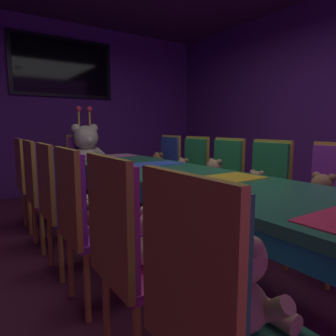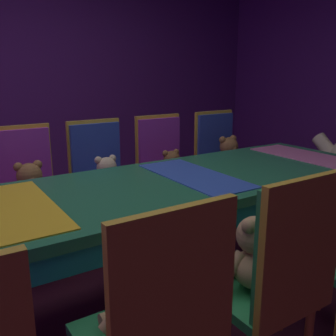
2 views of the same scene
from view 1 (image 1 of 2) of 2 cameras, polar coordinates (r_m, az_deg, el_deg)
ground_plane at (r=2.68m, az=0.96°, el=-16.51°), size 7.90×7.90×0.00m
wall_back at (r=5.39m, az=-19.24°, el=10.58°), size 5.20×0.12×2.80m
banquet_table at (r=2.48m, az=1.00°, el=-2.53°), size 0.90×3.49×0.75m
chair_left_0 at (r=0.96m, az=7.20°, el=-24.02°), size 0.42×0.41×0.98m
teddy_left_0 at (r=1.05m, az=13.66°, el=-21.04°), size 0.27×0.35×0.33m
chair_left_1 at (r=1.37m, az=-7.96°, el=-14.02°), size 0.42×0.41×0.98m
teddy_left_1 at (r=1.44m, az=-2.68°, el=-13.68°), size 0.23×0.29×0.27m
chair_left_2 at (r=1.88m, az=-16.05°, el=-8.17°), size 0.42×0.41×0.98m
teddy_left_2 at (r=1.92m, az=-11.87°, el=-7.66°), size 0.26×0.34×0.32m
chair_left_3 at (r=2.37m, az=-20.22°, el=-4.99°), size 0.42×0.41×0.98m
teddy_left_3 at (r=2.41m, az=-16.87°, el=-4.96°), size 0.24×0.31×0.29m
chair_left_4 at (r=2.91m, az=-23.08°, el=-2.82°), size 0.42×0.41×0.98m
teddy_left_4 at (r=2.94m, az=-20.33°, el=-3.00°), size 0.22×0.29×0.27m
chair_left_5 at (r=3.49m, az=-24.94°, el=-1.24°), size 0.42×0.41×0.98m
teddy_left_5 at (r=3.52m, az=-22.59°, el=-1.01°), size 0.27×0.35×0.33m
chair_right_1 at (r=2.59m, az=28.63°, el=-4.42°), size 0.42×0.41×0.98m
teddy_right_1 at (r=2.47m, az=27.05°, el=-5.00°), size 0.26×0.33×0.31m
chair_right_2 at (r=2.88m, az=18.04°, el=-2.67°), size 0.42×0.41×0.98m
teddy_right_2 at (r=2.78m, az=16.21°, el=-3.51°), size 0.22×0.28×0.26m
chair_right_3 at (r=3.24m, az=10.51°, el=-1.30°), size 0.42×0.41×0.98m
teddy_right_3 at (r=3.14m, az=8.60°, el=-1.58°), size 0.26×0.34×0.32m
chair_right_4 at (r=3.63m, az=4.56°, el=-0.19°), size 0.42×0.41×0.98m
teddy_right_4 at (r=3.55m, az=2.75°, el=-0.67°), size 0.23×0.30×0.28m
chair_right_5 at (r=4.13m, az=-0.29°, el=0.81°), size 0.42×0.41×0.98m
teddy_right_5 at (r=4.05m, az=-1.99°, el=0.55°), size 0.25×0.32×0.30m
throne_chair at (r=4.53m, az=-15.81°, el=1.14°), size 0.41×0.42×0.98m
king_teddy_bear at (r=4.36m, az=-15.18°, el=2.99°), size 0.72×0.56×0.93m
wall_tv at (r=5.38m, az=-19.31°, el=17.58°), size 1.61×0.06×0.93m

